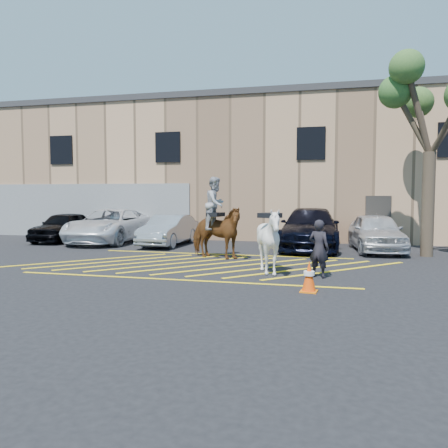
% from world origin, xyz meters
% --- Properties ---
extents(ground, '(90.00, 90.00, 0.00)m').
position_xyz_m(ground, '(0.00, 0.00, 0.00)').
color(ground, black).
rests_on(ground, ground).
extents(car_black_suv, '(1.87, 4.21, 1.41)m').
position_xyz_m(car_black_suv, '(-8.60, 4.94, 0.70)').
color(car_black_suv, black).
rests_on(car_black_suv, ground).
extents(car_white_pickup, '(2.73, 5.73, 1.58)m').
position_xyz_m(car_white_pickup, '(-6.16, 5.03, 0.79)').
color(car_white_pickup, white).
rests_on(car_white_pickup, ground).
extents(car_silver_sedan, '(1.53, 4.13, 1.35)m').
position_xyz_m(car_silver_sedan, '(-3.05, 4.53, 0.67)').
color(car_silver_sedan, '#9BA1A9').
rests_on(car_silver_sedan, ground).
extents(car_blue_suv, '(2.35, 5.76, 1.67)m').
position_xyz_m(car_blue_suv, '(3.10, 4.93, 0.84)').
color(car_blue_suv, black).
rests_on(car_blue_suv, ground).
extents(car_white_suv, '(2.20, 4.60, 1.52)m').
position_xyz_m(car_white_suv, '(5.70, 4.62, 0.76)').
color(car_white_suv, silver).
rests_on(car_white_suv, ground).
extents(handler, '(0.69, 0.58, 1.59)m').
position_xyz_m(handler, '(3.63, -1.57, 0.80)').
color(handler, black).
rests_on(handler, ground).
extents(warehouse, '(32.42, 10.20, 7.30)m').
position_xyz_m(warehouse, '(-0.01, 11.99, 3.65)').
color(warehouse, tan).
rests_on(warehouse, ground).
extents(hatching_zone, '(12.60, 5.12, 0.01)m').
position_xyz_m(hatching_zone, '(-0.00, -0.30, 0.01)').
color(hatching_zone, yellow).
rests_on(hatching_zone, ground).
extents(mounted_bay, '(2.37, 1.57, 2.88)m').
position_xyz_m(mounted_bay, '(-0.01, 1.17, 1.16)').
color(mounted_bay, brown).
rests_on(mounted_bay, ground).
extents(saddled_white, '(2.09, 2.18, 1.89)m').
position_xyz_m(saddled_white, '(2.24, -1.34, 0.95)').
color(saddled_white, silver).
rests_on(saddled_white, ground).
extents(traffic_cone, '(0.42, 0.42, 0.73)m').
position_xyz_m(traffic_cone, '(3.45, -3.41, 0.37)').
color(traffic_cone, orange).
rests_on(traffic_cone, ground).
extents(tree, '(3.99, 4.37, 7.31)m').
position_xyz_m(tree, '(7.35, 3.51, 5.69)').
color(tree, '#4A3B2D').
rests_on(tree, ground).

